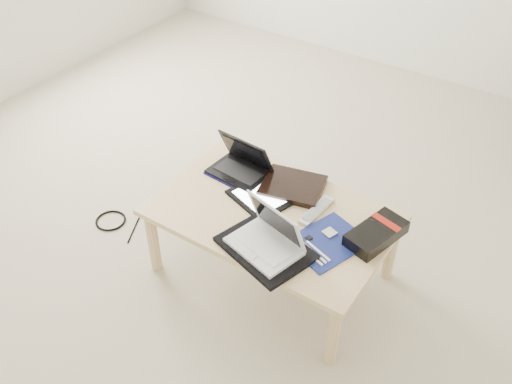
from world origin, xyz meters
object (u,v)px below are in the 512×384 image
Objects in this scene: white_laptop at (268,238)px; gpu_box at (376,234)px; netbook at (241,166)px; coffee_table at (272,220)px.

gpu_box is (0.36, 0.31, -0.03)m from white_laptop.
netbook is at bearing 175.35° from gpu_box.
white_laptop reaches higher than netbook.
coffee_table is 0.49m from gpu_box.
netbook is 0.77m from gpu_box.
white_laptop is (0.11, -0.21, 0.11)m from coffee_table.
coffee_table is 3.50× the size of gpu_box.
coffee_table is 3.20× the size of white_laptop.
netbook is at bearing 150.20° from coffee_table.
white_laptop reaches higher than gpu_box.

